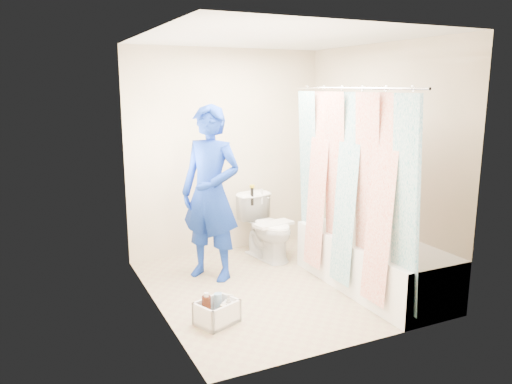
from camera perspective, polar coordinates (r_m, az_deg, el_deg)
name	(u,v)px	position (r m, az deg, el deg)	size (l,w,h in m)	color
floor	(276,286)	(5.10, 2.34, -10.69)	(2.60, 2.60, 0.00)	tan
ceiling	(279,37)	(4.73, 2.60, 17.23)	(2.40, 2.60, 0.02)	silver
wall_back	(227,152)	(5.94, -3.39, 4.55)	(2.40, 0.02, 2.40)	beige
wall_front	(361,194)	(3.69, 11.88, -0.27)	(2.40, 0.02, 2.40)	beige
wall_left	(153,178)	(4.35, -11.67, 1.59)	(0.02, 2.60, 2.40)	beige
wall_right	(378,160)	(5.43, 13.77, 3.52)	(0.02, 2.60, 2.40)	beige
bathtub	(372,262)	(5.11, 13.17, -7.74)	(0.70, 1.75, 0.50)	white
curtain_rod	(352,88)	(4.62, 10.90, 11.57)	(0.02, 0.02, 1.90)	silver
shower_curtain	(348,190)	(4.72, 10.46, 0.21)	(0.06, 1.75, 1.80)	white
toilet	(267,227)	(5.79, 1.31, -4.03)	(0.41, 0.73, 0.74)	white
tank_lid	(274,224)	(5.68, 2.03, -3.67)	(0.45, 0.20, 0.03)	white
tank_internals	(255,194)	(5.83, -0.16, -0.26)	(0.18, 0.07, 0.24)	black
plumber	(211,193)	(5.10, -5.20, -0.17)	(0.65, 0.43, 1.79)	#0F219B
cleaning_caddy	(218,312)	(4.35, -4.38, -13.57)	(0.40, 0.37, 0.25)	white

